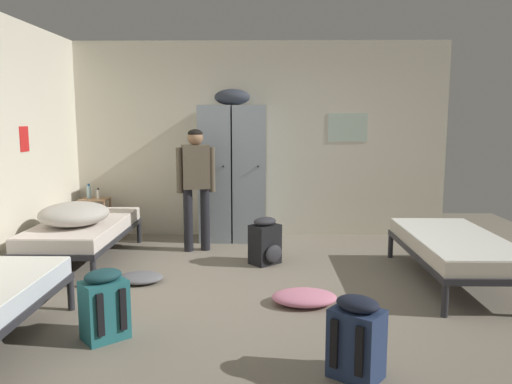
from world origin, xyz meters
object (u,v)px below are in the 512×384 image
Objects in this scene: bed_right at (455,246)px; backpack_navy at (357,339)px; lotion_bottle at (98,194)px; water_bottle at (89,192)px; backpack_black at (266,242)px; clothes_pile_pink at (304,297)px; bed_left_rear at (83,230)px; backpack_teal at (104,306)px; bedding_heap at (74,214)px; person_traveler at (196,178)px; clothes_pile_grey at (141,278)px; shelf_unit at (95,214)px; locker_bank at (233,170)px.

bed_right is 2.36m from backpack_navy.
lotion_bottle is 0.28× the size of backpack_navy.
backpack_black is at bearing -26.47° from water_bottle.
clothes_pile_pink is (-1.59, -0.64, -0.32)m from bed_right.
backpack_teal is (0.90, -2.07, -0.12)m from bed_left_rear.
backpack_black is at bearing 58.36° from backpack_teal.
person_traveler is (1.27, 0.76, 0.31)m from bedding_heap.
person_traveler is (1.26, 0.52, 0.55)m from bed_left_rear.
backpack_black is at bearing 27.67° from clothes_pile_grey.
bed_left_rear is (0.25, -1.15, 0.04)m from shelf_unit.
lotion_bottle reaches higher than bed_right.
person_traveler is 1.74m from water_bottle.
bed_left_rear is at bearing 151.77° from clothes_pile_pink.
bed_left_rear is at bearing 88.47° from bedding_heap.
lotion_bottle is 0.28× the size of backpack_teal.
locker_bank is 3.50× the size of clothes_pile_pink.
backpack_navy is at bearing -65.01° from person_traveler.
lotion_bottle is at bearing 127.93° from backpack_navy.
locker_bank reaches higher than shelf_unit.
person_traveler is 1.60m from clothes_pile_grey.
backpack_black is (2.39, -1.21, -0.09)m from shelf_unit.
backpack_navy reaches higher than bed_right.
person_traveler is at bearing 146.51° from backpack_black.
lotion_bottle is 3.38m from backpack_teal.
clothes_pile_grey is at bearing 135.04° from backpack_navy.
clothes_pile_pink is at bearing -157.94° from bed_right.
locker_bank reaches higher than bedding_heap.
backpack_teal is 1.18× the size of clothes_pile_grey.
shelf_unit is 1.44m from bedding_heap.
backpack_black is (-1.94, 0.63, -0.12)m from bed_right.
backpack_teal is (1.08, -3.18, -0.38)m from lotion_bottle.
backpack_black is (0.45, -1.19, -0.71)m from locker_bank.
backpack_navy is (-1.35, -1.93, -0.12)m from bed_right.
clothes_pile_grey is at bearing -108.50° from person_traveler.
bedding_heap is at bearing -77.07° from water_bottle.
bed_right is 3.45× the size of backpack_teal.
lotion_bottle reaches higher than backpack_teal.
bed_left_rear is 1.25m from water_bottle.
bed_left_rear is (-1.69, -1.13, -0.59)m from locker_bank.
water_bottle is (-2.02, 0.04, -0.31)m from locker_bank.
bed_left_rear is at bearing 170.38° from bed_right.
lotion_bottle is at bearing 99.21° from bed_left_rear.
shelf_unit is 0.37× the size of person_traveler.
person_traveler is at bearing -22.25° from lotion_bottle.
bedding_heap is at bearing 116.26° from backpack_teal.
shelf_unit is at bearing -14.04° from water_bottle.
lotion_bottle is at bearing 108.72° from backpack_teal.
backpack_teal is (-3.18, -1.38, -0.12)m from bed_right.
water_bottle is 1.32× the size of lotion_bottle.
backpack_navy is at bearing -52.07° from lotion_bottle.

